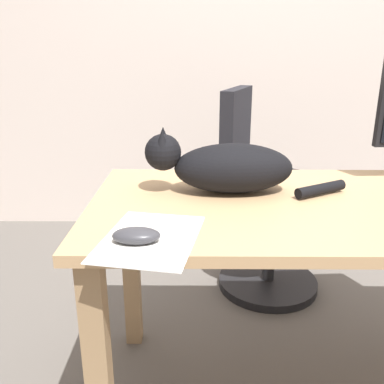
# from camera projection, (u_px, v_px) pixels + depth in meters

# --- Properties ---
(back_wall) EXTENTS (6.00, 0.04, 2.60)m
(back_wall) POSITION_uv_depth(u_px,v_px,m) (277.00, 18.00, 2.47)
(back_wall) COLOR beige
(back_wall) RESTS_ON ground_plane
(desk) EXTENTS (1.57, 0.69, 0.70)m
(desk) POSITION_uv_depth(u_px,v_px,m) (358.00, 232.00, 1.23)
(desk) COLOR tan
(desk) RESTS_ON ground_plane
(office_chair) EXTENTS (0.51, 0.48, 0.96)m
(office_chair) POSITION_uv_depth(u_px,v_px,m) (262.00, 205.00, 1.97)
(office_chair) COLOR black
(office_chair) RESTS_ON ground_plane
(cat) EXTENTS (0.61, 0.19, 0.20)m
(cat) POSITION_uv_depth(u_px,v_px,m) (226.00, 166.00, 1.27)
(cat) COLOR black
(cat) RESTS_ON desk
(computer_mouse) EXTENTS (0.11, 0.06, 0.04)m
(computer_mouse) POSITION_uv_depth(u_px,v_px,m) (136.00, 236.00, 0.94)
(computer_mouse) COLOR #333338
(computer_mouse) RESTS_ON desk
(paper_sheet) EXTENTS (0.26, 0.33, 0.00)m
(paper_sheet) POSITION_uv_depth(u_px,v_px,m) (150.00, 238.00, 0.97)
(paper_sheet) COLOR white
(paper_sheet) RESTS_ON desk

